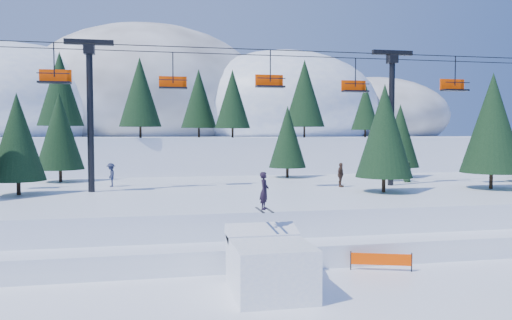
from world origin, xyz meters
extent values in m
plane|color=white|center=(0.00, 0.00, 0.00)|extent=(160.00, 160.00, 0.00)
cube|color=white|center=(0.00, 18.00, 1.25)|extent=(70.00, 22.00, 2.50)
cube|color=white|center=(0.00, 8.00, 0.55)|extent=(70.00, 6.00, 1.10)
cube|color=white|center=(0.00, 68.00, 3.00)|extent=(110.00, 60.00, 6.00)
ellipsoid|color=white|center=(-28.00, 72.00, 11.45)|extent=(36.00, 32.40, 19.80)
ellipsoid|color=#605B59|center=(-6.00, 78.00, 13.26)|extent=(44.00, 39.60, 26.40)
ellipsoid|color=white|center=(18.00, 70.00, 11.42)|extent=(34.00, 30.60, 19.72)
ellipsoid|color=#605B59|center=(38.00, 76.00, 10.12)|extent=(30.00, 27.00, 15.00)
cylinder|color=black|center=(-6.31, 39.56, 6.63)|extent=(0.26, 0.26, 1.25)
cone|color=#163219|center=(-6.31, 39.56, 11.09)|extent=(4.64, 4.64, 7.68)
cylinder|color=black|center=(4.31, 41.28, 6.56)|extent=(0.26, 0.26, 1.13)
cone|color=#163219|center=(4.31, 41.28, 10.60)|extent=(4.20, 4.20, 6.94)
cylinder|color=black|center=(13.30, 41.69, 6.67)|extent=(0.26, 0.26, 1.34)
cone|color=#163219|center=(13.30, 41.69, 11.44)|extent=(4.96, 4.96, 8.21)
cylinder|color=black|center=(-15.27, 42.92, 6.69)|extent=(0.26, 0.26, 1.37)
cone|color=#163219|center=(-15.27, 42.92, 11.59)|extent=(5.10, 5.10, 8.43)
cylinder|color=black|center=(22.49, 44.39, 6.49)|extent=(0.26, 0.26, 0.99)
cone|color=#163219|center=(22.49, 44.39, 10.02)|extent=(3.67, 3.67, 6.07)
cylinder|color=black|center=(0.71, 45.80, 6.60)|extent=(0.26, 0.26, 1.20)
cone|color=#163219|center=(0.71, 45.80, 10.90)|extent=(4.47, 4.47, 7.40)
cube|color=white|center=(-0.21, 1.99, 1.05)|extent=(3.09, 3.82, 2.09)
cube|color=white|center=(-0.21, 3.63, 2.14)|extent=(3.09, 1.34, 0.74)
imported|color=black|center=(-0.11, 3.59, 3.99)|extent=(0.60, 0.70, 1.63)
cube|color=black|center=(-0.31, 3.59, 3.16)|extent=(0.11, 1.65, 0.03)
cube|color=black|center=(0.09, 3.59, 3.16)|extent=(0.11, 1.65, 0.03)
cylinder|color=black|center=(-9.00, 18.00, 7.50)|extent=(0.44, 0.44, 10.00)
cube|color=black|center=(-9.00, 18.00, 12.60)|extent=(3.20, 0.35, 0.35)
cube|color=black|center=(-9.00, 18.00, 12.15)|extent=(0.70, 0.70, 0.70)
cylinder|color=black|center=(13.00, 18.00, 7.50)|extent=(0.44, 0.44, 10.00)
cube|color=black|center=(13.00, 18.00, 12.60)|extent=(3.20, 0.35, 0.35)
cube|color=black|center=(13.00, 18.00, 12.15)|extent=(0.70, 0.70, 0.70)
cylinder|color=black|center=(2.00, 16.80, 12.30)|extent=(46.00, 0.06, 0.06)
cylinder|color=black|center=(2.00, 19.20, 12.30)|extent=(46.00, 0.06, 0.06)
cylinder|color=black|center=(-11.02, 16.80, 11.20)|extent=(0.08, 0.08, 2.20)
cube|color=black|center=(-11.02, 16.80, 9.75)|extent=(2.00, 0.75, 0.12)
cube|color=#FF4000|center=(-11.02, 17.18, 10.20)|extent=(2.00, 0.10, 0.85)
cylinder|color=black|center=(-11.02, 16.45, 10.30)|extent=(2.00, 0.06, 0.06)
cylinder|color=black|center=(-3.41, 19.20, 11.20)|extent=(0.08, 0.08, 2.20)
cube|color=black|center=(-3.41, 19.20, 9.75)|extent=(2.00, 0.75, 0.12)
cube|color=#FF4000|center=(-3.41, 19.58, 10.20)|extent=(2.00, 0.10, 0.85)
cylinder|color=black|center=(-3.41, 18.85, 10.30)|extent=(2.00, 0.06, 0.06)
cylinder|color=black|center=(3.22, 16.80, 11.20)|extent=(0.08, 0.08, 2.20)
cube|color=black|center=(3.22, 16.80, 9.75)|extent=(2.00, 0.75, 0.12)
cube|color=#FF4000|center=(3.22, 17.18, 10.20)|extent=(2.00, 0.10, 0.85)
cylinder|color=black|center=(3.22, 16.45, 10.30)|extent=(2.00, 0.06, 0.06)
cylinder|color=black|center=(10.54, 19.20, 11.20)|extent=(0.08, 0.08, 2.20)
cube|color=black|center=(10.54, 19.20, 9.75)|extent=(2.00, 0.75, 0.12)
cube|color=#FF4000|center=(10.54, 19.58, 10.20)|extent=(2.00, 0.10, 0.85)
cylinder|color=black|center=(10.54, 18.85, 10.30)|extent=(2.00, 0.06, 0.06)
cylinder|color=black|center=(17.55, 16.80, 11.20)|extent=(0.08, 0.08, 2.20)
cube|color=black|center=(17.55, 16.80, 9.75)|extent=(2.00, 0.75, 0.12)
cube|color=#FF4000|center=(17.55, 17.18, 10.20)|extent=(2.00, 0.10, 0.85)
cylinder|color=black|center=(17.55, 16.45, 10.30)|extent=(2.00, 0.06, 0.06)
cylinder|color=black|center=(18.97, 14.32, 3.08)|extent=(0.26, 0.26, 1.17)
cone|color=#163219|center=(18.97, 14.32, 7.25)|extent=(4.33, 4.33, 7.16)
cylinder|color=black|center=(17.10, 24.45, 2.97)|extent=(0.26, 0.26, 0.93)
cone|color=#163219|center=(17.10, 24.45, 6.30)|extent=(3.46, 3.46, 5.73)
cylinder|color=black|center=(-12.40, 25.97, 3.01)|extent=(0.26, 0.26, 1.03)
cone|color=#163219|center=(-12.40, 25.97, 6.69)|extent=(3.82, 3.82, 6.32)
cylinder|color=black|center=(7.03, 26.31, 2.95)|extent=(0.26, 0.26, 0.91)
cone|color=#163219|center=(7.03, 26.31, 6.20)|extent=(3.37, 3.37, 5.58)
cylinder|color=black|center=(-13.42, 17.17, 2.96)|extent=(0.26, 0.26, 0.92)
cone|color=#163219|center=(-13.42, 17.17, 6.27)|extent=(3.43, 3.43, 5.68)
cylinder|color=black|center=(10.42, 13.85, 3.01)|extent=(0.26, 0.26, 1.02)
cone|color=#163219|center=(10.42, 13.85, 6.67)|extent=(3.80, 3.80, 6.29)
imported|color=#473025|center=(8.79, 17.63, 3.41)|extent=(1.03, 1.09, 1.81)
imported|color=#242B47|center=(-7.98, 21.19, 3.39)|extent=(0.86, 1.25, 1.78)
imported|color=#213E22|center=(15.48, 20.03, 3.37)|extent=(0.99, 0.82, 1.73)
cylinder|color=black|center=(4.33, 4.65, 0.45)|extent=(0.06, 0.06, 0.90)
cylinder|color=black|center=(6.98, 3.74, 0.45)|extent=(0.06, 0.06, 0.90)
cube|color=#FF4000|center=(5.66, 4.19, 0.55)|extent=(2.66, 0.94, 0.55)
cylinder|color=black|center=(7.08, 6.11, 0.45)|extent=(0.06, 0.06, 0.90)
cylinder|color=black|center=(9.87, 5.88, 0.45)|extent=(0.06, 0.06, 0.90)
cube|color=#FF4000|center=(8.47, 5.99, 0.55)|extent=(2.79, 0.26, 0.55)
camera|label=1|loc=(-4.71, -17.35, 6.45)|focal=35.00mm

